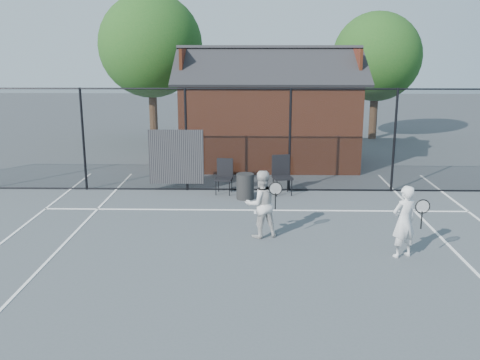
{
  "coord_description": "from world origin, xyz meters",
  "views": [
    {
      "loc": [
        -0.1,
        -10.25,
        4.08
      ],
      "look_at": [
        -0.37,
        1.81,
        1.1
      ],
      "focal_mm": 40.0,
      "sensor_mm": 36.0,
      "label": 1
    }
  ],
  "objects_px": {
    "clubhouse": "(268,119)",
    "player_front": "(404,222)",
    "chair_right": "(282,176)",
    "player_back": "(261,204)",
    "chair_left": "(224,177)",
    "waste_bin": "(245,186)"
  },
  "relations": [
    {
      "from": "clubhouse",
      "to": "waste_bin",
      "type": "distance_m",
      "value": 5.12
    },
    {
      "from": "chair_left",
      "to": "player_front",
      "type": "bearing_deg",
      "value": -43.34
    },
    {
      "from": "chair_left",
      "to": "chair_right",
      "type": "xyz_separation_m",
      "value": [
        1.68,
        0.0,
        0.05
      ]
    },
    {
      "from": "clubhouse",
      "to": "waste_bin",
      "type": "xyz_separation_m",
      "value": [
        -0.77,
        -4.9,
        -1.25
      ]
    },
    {
      "from": "player_front",
      "to": "waste_bin",
      "type": "relative_size",
      "value": 2.07
    },
    {
      "from": "player_front",
      "to": "clubhouse",
      "type": "bearing_deg",
      "value": 104.98
    },
    {
      "from": "player_front",
      "to": "chair_left",
      "type": "height_order",
      "value": "player_front"
    },
    {
      "from": "clubhouse",
      "to": "player_front",
      "type": "bearing_deg",
      "value": -75.02
    },
    {
      "from": "player_back",
      "to": "waste_bin",
      "type": "bearing_deg",
      "value": 97.2
    },
    {
      "from": "clubhouse",
      "to": "player_front",
      "type": "height_order",
      "value": "clubhouse"
    },
    {
      "from": "chair_right",
      "to": "waste_bin",
      "type": "distance_m",
      "value": 1.19
    },
    {
      "from": "chair_left",
      "to": "chair_right",
      "type": "height_order",
      "value": "chair_right"
    },
    {
      "from": "clubhouse",
      "to": "chair_right",
      "type": "distance_m",
      "value": 4.54
    },
    {
      "from": "chair_right",
      "to": "player_back",
      "type": "bearing_deg",
      "value": -112.09
    },
    {
      "from": "player_front",
      "to": "waste_bin",
      "type": "height_order",
      "value": "player_front"
    },
    {
      "from": "player_front",
      "to": "waste_bin",
      "type": "xyz_separation_m",
      "value": [
        -3.21,
        4.2,
        -0.38
      ]
    },
    {
      "from": "clubhouse",
      "to": "chair_right",
      "type": "relative_size",
      "value": 5.98
    },
    {
      "from": "player_back",
      "to": "chair_right",
      "type": "xyz_separation_m",
      "value": [
        0.67,
        3.57,
        -0.21
      ]
    },
    {
      "from": "clubhouse",
      "to": "chair_left",
      "type": "bearing_deg",
      "value": -107.58
    },
    {
      "from": "player_front",
      "to": "chair_right",
      "type": "height_order",
      "value": "player_front"
    },
    {
      "from": "chair_left",
      "to": "waste_bin",
      "type": "bearing_deg",
      "value": -31.45
    },
    {
      "from": "chair_left",
      "to": "player_back",
      "type": "bearing_deg",
      "value": -66.78
    }
  ]
}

